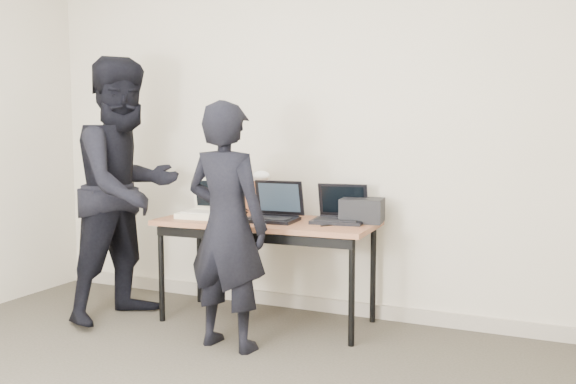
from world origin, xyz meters
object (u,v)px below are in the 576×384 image
Objects in this scene: laptop_center at (274,212)px; laptop_right at (340,213)px; leather_satchel at (258,197)px; person_observer at (127,189)px; person_typist at (227,226)px; laptop_beige at (207,209)px; equipment_box at (362,210)px; desk at (266,229)px.

laptop_right is at bearing 11.90° from laptop_center.
person_observer is at bearing -148.41° from leather_satchel.
laptop_beige is at bearing -43.27° from person_typist.
equipment_box is 1.66m from person_observer.
laptop_center is at bearing -88.95° from person_typist.
laptop_right is 1.04× the size of leather_satchel.
laptop_center is at bearing -171.73° from laptop_right.
laptop_center is 1.32× the size of equipment_box.
laptop_center is 0.24× the size of person_typist.
laptop_beige is 1.29× the size of equipment_box.
person_typist is at bearing -98.26° from laptop_center.
person_observer is (-1.44, -0.44, 0.14)m from laptop_right.
person_observer is at bearing -170.39° from laptop_right.
person_typist is 0.82× the size of person_observer.
leather_satchel is 0.93m from person_observer.
laptop_right is 1.37× the size of equipment_box.
laptop_beige reaches higher than leather_satchel.
person_observer reaches higher than laptop_beige.
laptop_center reaches higher than leather_satchel.
equipment_box is (0.58, 0.17, 0.02)m from laptop_center.
leather_satchel reaches higher than equipment_box.
equipment_box reaches higher than desk.
laptop_beige is 0.51m from laptop_center.
person_observer reaches higher than desk.
leather_satchel is at bearing 177.48° from equipment_box.
leather_satchel reaches higher than laptop_right.
person_observer is at bearing -155.64° from laptop_beige.
laptop_beige is at bearing -177.17° from laptop_right.
equipment_box is (0.14, 0.05, 0.02)m from laptop_right.
person_observer is (-0.96, 0.26, 0.16)m from person_typist.
desk is 0.47m from laptop_beige.
leather_satchel reaches higher than desk.
equipment_box is 0.97m from person_typist.
desk is 4.15× the size of leather_satchel.
equipment_box is at bearing 10.68° from laptop_right.
laptop_right reaches higher than equipment_box.
laptop_center is 0.45m from laptop_right.
person_observer is at bearing -9.70° from person_typist.
equipment_box is (0.81, -0.04, -0.05)m from leather_satchel.
desk is 1.03m from person_observer.
laptop_beige is at bearing -179.26° from desk.
equipment_box is (1.09, 0.22, 0.03)m from laptop_beige.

